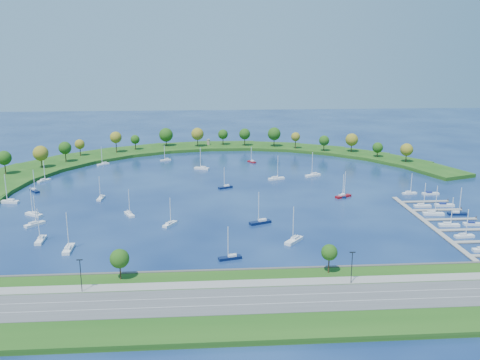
{
  "coord_description": "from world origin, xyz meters",
  "views": [
    {
      "loc": [
        -14.18,
        -259.84,
        71.25
      ],
      "look_at": [
        5.0,
        5.0,
        4.0
      ],
      "focal_mm": 39.64,
      "sensor_mm": 36.0,
      "label": 1
    }
  ],
  "objects": [
    {
      "name": "dock_system",
      "position": [
        85.3,
        -61.0,
        0.35
      ],
      "size": [
        24.28,
        82.0,
        1.6
      ],
      "color": "gray",
      "rests_on": "ground"
    },
    {
      "name": "breakwater",
      "position": [
        -46.33,
        48.72,
        0.99
      ],
      "size": [
        286.74,
        247.64,
        2.0
      ],
      "color": "#194813",
      "rests_on": "ground"
    },
    {
      "name": "moored_boat_14",
      "position": [
        -99.0,
        4.1,
        0.89
      ],
      "size": [
        6.6,
        7.51,
        11.54
      ],
      "rotation": [
        0.0,
        0.0,
        5.38
      ],
      "color": "#09153A",
      "rests_on": "ground"
    },
    {
      "name": "docked_boat_10",
      "position": [
        87.94,
        -13.83,
        0.87
      ],
      "size": [
        7.43,
        3.03,
        10.6
      ],
      "rotation": [
        0.0,
        0.0,
        0.14
      ],
      "color": "white",
      "rests_on": "ground"
    },
    {
      "name": "moored_boat_2",
      "position": [
        26.09,
        20.21,
        0.95
      ],
      "size": [
        9.46,
        5.29,
        13.41
      ],
      "rotation": [
        0.0,
        0.0,
        6.6
      ],
      "color": "white",
      "rests_on": "ground"
    },
    {
      "name": "moored_boat_20",
      "position": [
        -62.72,
        -78.01,
        0.97
      ],
      "size": [
        2.82,
        9.59,
        14.03
      ],
      "rotation": [
        0.0,
        0.0,
        1.59
      ],
      "color": "white",
      "rests_on": "ground"
    },
    {
      "name": "moored_boat_17",
      "position": [
        47.88,
        26.27,
        0.97
      ],
      "size": [
        9.64,
        6.71,
        13.93
      ],
      "rotation": [
        0.0,
        0.0,
        3.62
      ],
      "color": "white",
      "rests_on": "ground"
    },
    {
      "name": "moored_boat_8",
      "position": [
        -87.36,
        -35.73,
        0.93
      ],
      "size": [
        8.62,
        6.91,
        12.85
      ],
      "rotation": [
        0.0,
        0.0,
        2.55
      ],
      "color": "white",
      "rests_on": "ground"
    },
    {
      "name": "docked_boat_8",
      "position": [
        85.53,
        -35.32,
        0.89
      ],
      "size": [
        7.71,
        2.21,
        11.32
      ],
      "rotation": [
        0.0,
        0.0,
        -0.01
      ],
      "color": "white",
      "rests_on": "ground"
    },
    {
      "name": "docked_boat_11",
      "position": [
        97.88,
        -15.41,
        0.62
      ],
      "size": [
        8.24,
        2.38,
        1.68
      ],
      "rotation": [
        0.0,
        0.0,
        0.01
      ],
      "color": "white",
      "rests_on": "ground"
    },
    {
      "name": "docked_boat_9",
      "position": [
        95.97,
        -34.98,
        0.65
      ],
      "size": [
        8.86,
        3.1,
        1.77
      ],
      "rotation": [
        0.0,
        0.0,
        -0.08
      ],
      "color": "white",
      "rests_on": "ground"
    },
    {
      "name": "moored_boat_19",
      "position": [
        53.97,
        -15.56,
        0.88
      ],
      "size": [
        3.02,
        7.62,
        10.9
      ],
      "rotation": [
        0.0,
        0.0,
        1.44
      ],
      "color": "#09153A",
      "rests_on": "ground"
    },
    {
      "name": "breakwater_trees",
      "position": [
        -12.88,
        87.89,
        10.42
      ],
      "size": [
        242.22,
        89.3,
        14.22
      ],
      "color": "#382314",
      "rests_on": "breakwater"
    },
    {
      "name": "moored_boat_16",
      "position": [
        -46.28,
        -38.27,
        0.9
      ],
      "size": [
        5.43,
        8.2,
        11.77
      ],
      "rotation": [
        0.0,
        0.0,
        5.15
      ],
      "color": "white",
      "rests_on": "ground"
    },
    {
      "name": "moored_boat_18",
      "position": [
        -63.17,
        -11.78,
        0.89
      ],
      "size": [
        2.9,
        7.87,
        11.31
      ],
      "rotation": [
        0.0,
        0.0,
        4.61
      ],
      "color": "white",
      "rests_on": "ground"
    },
    {
      "name": "harbor_tower",
      "position": [
        -9.71,
        117.79,
        4.15
      ],
      "size": [
        2.6,
        2.6,
        4.2
      ],
      "color": "gray",
      "rests_on": "breakwater"
    },
    {
      "name": "docked_boat_6",
      "position": [
        85.51,
        -47.07,
        0.94
      ],
      "size": [
        9.16,
        3.7,
        13.08
      ],
      "rotation": [
        0.0,
        0.0,
        -0.14
      ],
      "color": "white",
      "rests_on": "ground"
    },
    {
      "name": "moored_boat_21",
      "position": [
        -37.76,
        74.4,
        0.86
      ],
      "size": [
        7.08,
        4.55,
        10.13
      ],
      "rotation": [
        0.0,
        0.0,
        3.56
      ],
      "color": "white",
      "rests_on": "ground"
    },
    {
      "name": "moored_boat_15",
      "position": [
        -5.28,
        -89.98,
        0.9
      ],
      "size": [
        8.39,
        4.24,
        11.87
      ],
      "rotation": [
        0.0,
        0.0,
        3.4
      ],
      "color": "#09153A",
      "rests_on": "ground"
    },
    {
      "name": "moored_boat_5",
      "position": [
        9.24,
        -53.26,
        0.96
      ],
      "size": [
        9.57,
        5.9,
        13.64
      ],
      "rotation": [
        0.0,
        0.0,
        3.53
      ],
      "color": "#09153A",
      "rests_on": "ground"
    },
    {
      "name": "moored_boat_11",
      "position": [
        -75.38,
        -67.83,
        0.94
      ],
      "size": [
        2.83,
        9.03,
        13.15
      ],
      "rotation": [
        0.0,
        0.0,
        4.75
      ],
      "color": "white",
      "rests_on": "ground"
    },
    {
      "name": "moored_boat_0",
      "position": [
        -104.9,
        -15.11,
        0.96
      ],
      "size": [
        9.62,
        4.02,
        13.71
      ],
      "rotation": [
        0.0,
        0.0,
        2.99
      ],
      "color": "white",
      "rests_on": "ground"
    },
    {
      "name": "moored_boat_13",
      "position": [
        -75.43,
        64.46,
        0.89
      ],
      "size": [
        7.22,
        6.59,
        11.25
      ],
      "rotation": [
        0.0,
        0.0,
        3.85
      ],
      "color": "white",
      "rests_on": "ground"
    },
    {
      "name": "moored_boat_6",
      "position": [
        16.85,
        65.25,
        0.85
      ],
      "size": [
        5.29,
        6.6,
        9.84
      ],
      "rotation": [
        0.0,
        0.0,
        2.16
      ],
      "color": "maroon",
      "rests_on": "ground"
    },
    {
      "name": "docked_boat_5",
      "position": [
        95.99,
        -61.36,
        0.58
      ],
      "size": [
        8.02,
        3.18,
        1.59
      ],
      "rotation": [
        0.0,
        0.0,
        -0.13
      ],
      "color": "white",
      "rests_on": "ground"
    },
    {
      "name": "moored_boat_7",
      "position": [
        -14.63,
        48.35,
        0.94
      ],
      "size": [
        9.23,
        5.67,
        13.15
      ],
      "rotation": [
        0.0,
        0.0,
        2.76
      ],
      "color": "white",
      "rests_on": "ground"
    },
    {
      "name": "moored_boat_3",
      "position": [
        19.51,
        -75.19,
        0.97
      ],
      "size": [
        8.17,
        9.04,
        14.03
      ],
      "rotation": [
        0.0,
        0.0,
        4.02
      ],
      "color": "white",
      "rests_on": "ground"
    },
    {
      "name": "docked_boat_4",
      "position": [
        85.52,
        -62.0,
        0.91
      ],
      "size": [
        8.51,
        3.21,
        12.21
      ],
      "rotation": [
        0.0,
        0.0,
        -0.11
      ],
      "color": "white",
      "rests_on": "ground"
    },
    {
      "name": "moored_boat_1",
      "position": [
        -2.58,
        4.19,
        0.88
      ],
      "size": [
        7.76,
        5.35,
        11.2
      ],
      "rotation": [
        0.0,
        0.0,
        3.61
      ],
      "color": "#09153A",
      "rests_on": "ground"
    },
    {
      "name": "docked_boat_2",
      "position": [
        85.53,
        -74.98,
        0.89
      ],
      "size": [
        7.85,
        2.87,
        11.28
      ],
      "rotation": [
        0.0,
        0.0,
        0.1
      ],
      "color": "white",
      "rests_on": "ground"
    },
    {
      "name": "moored_boat_12",
      "position": [
        -28.01,
        -52.76,
        0.89
      ],
      "size": [
        5.97,
        7.9,
        11.6
      ],
      "rotation": [
        0.0,
        0.0,
        1.03
      ],
      "color": "white",
      "rests_on": "ground"
    },
    {
      "name": "docked_boat_7",
      "position": [
        96.02,
        -47.75,
        0.91
      ],
      "size": [
        8.51,
        2.99,
        12.28
      ],
      "rotation": [
        0.0,
        0.0,
        -0.08
      ],
      "color": "#09153A",
      "rests_on": "ground"
    },
    {
      "name": "moored_boat_9",
      "position": [
        -100.1,
        24.93,
        0.89
      ],
      "size": [
        6.29,
        7.53,
        11.36
      ],
      "rotation": [
        0.0,
        0.0,
        0.94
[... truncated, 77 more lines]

